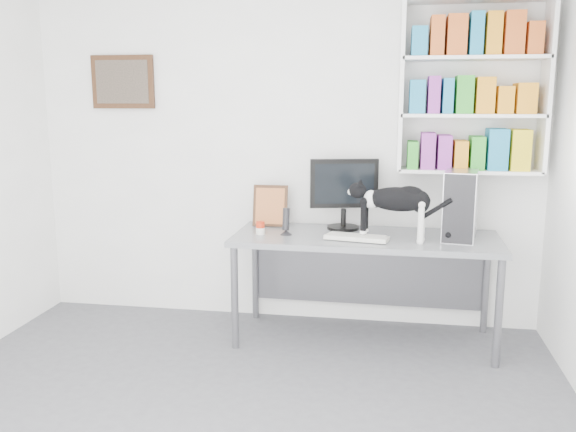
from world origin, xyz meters
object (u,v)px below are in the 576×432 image
(keyboard, at_px, (357,238))
(cat, at_px, (395,213))
(pc_tower, at_px, (461,204))
(leaning_print, at_px, (270,205))
(monitor, at_px, (344,194))
(bookshelf, at_px, (473,87))
(desk, at_px, (364,288))
(soup_can, at_px, (260,228))
(speaker, at_px, (286,221))

(keyboard, bearing_deg, cat, 15.67)
(pc_tower, distance_m, leaning_print, 1.42)
(pc_tower, xyz_separation_m, cat, (-0.46, -0.19, -0.04))
(keyboard, relative_size, pc_tower, 0.91)
(monitor, distance_m, keyboard, 0.45)
(bookshelf, xyz_separation_m, desk, (-0.72, -0.27, -1.45))
(desk, xyz_separation_m, pc_tower, (0.66, 0.07, 0.64))
(keyboard, xyz_separation_m, leaning_print, (-0.69, 0.37, 0.15))
(monitor, relative_size, cat, 0.85)
(bookshelf, relative_size, desk, 0.65)
(pc_tower, bearing_deg, leaning_print, -176.68)
(bookshelf, xyz_separation_m, cat, (-0.52, -0.38, -0.86))
(desk, distance_m, cat, 0.64)
(pc_tower, bearing_deg, soup_can, -164.66)
(pc_tower, distance_m, cat, 0.50)
(speaker, height_order, cat, cat)
(monitor, height_order, speaker, monitor)
(speaker, height_order, leaning_print, leaning_print)
(bookshelf, distance_m, soup_can, 1.83)
(bookshelf, bearing_deg, monitor, -176.34)
(monitor, relative_size, soup_can, 5.78)
(bookshelf, bearing_deg, leaning_print, -178.46)
(bookshelf, relative_size, keyboard, 2.82)
(cat, bearing_deg, keyboard, -166.08)
(monitor, height_order, keyboard, monitor)
(monitor, relative_size, pc_tower, 1.12)
(desk, distance_m, leaning_print, 0.96)
(monitor, height_order, cat, monitor)
(monitor, xyz_separation_m, cat, (0.38, -0.32, -0.08))
(leaning_print, bearing_deg, bookshelf, 0.81)
(speaker, bearing_deg, cat, 1.94)
(speaker, bearing_deg, leaning_print, 127.42)
(bookshelf, bearing_deg, speaker, -166.02)
(desk, relative_size, monitor, 3.49)
(bookshelf, xyz_separation_m, pc_tower, (-0.06, -0.19, -0.81))
(bookshelf, distance_m, desk, 1.64)
(monitor, bearing_deg, soup_can, -167.57)
(speaker, distance_m, leaning_print, 0.34)
(monitor, bearing_deg, cat, -53.48)
(leaning_print, distance_m, cat, 1.01)
(keyboard, distance_m, speaker, 0.53)
(desk, xyz_separation_m, speaker, (-0.58, -0.06, 0.50))
(pc_tower, xyz_separation_m, leaning_print, (-1.41, 0.15, -0.08))
(bookshelf, distance_m, pc_tower, 0.84)
(speaker, bearing_deg, soup_can, -169.26)
(desk, xyz_separation_m, leaning_print, (-0.75, 0.23, 0.56))
(desk, relative_size, pc_tower, 3.93)
(pc_tower, bearing_deg, keyboard, -153.93)
(speaker, distance_m, soup_can, 0.20)
(bookshelf, distance_m, leaning_print, 1.72)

